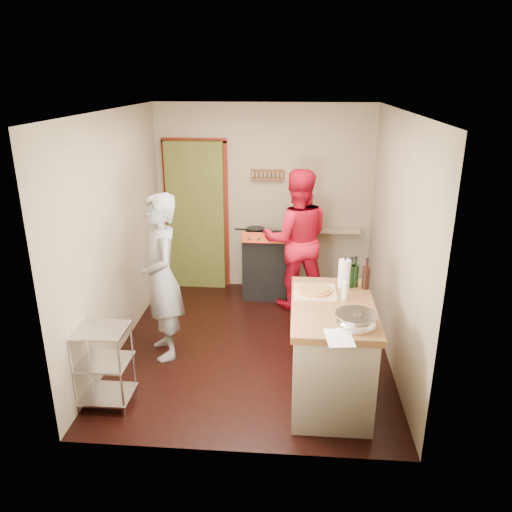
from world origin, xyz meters
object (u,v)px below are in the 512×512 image
Objects in this scene: stove at (265,264)px; wire_shelving at (104,363)px; person_red at (297,240)px; island at (331,349)px; person_stripe at (161,278)px.

stove is 2.94m from wire_shelving.
person_red is at bearing -35.34° from stove.
island is (2.09, 0.30, 0.07)m from wire_shelving.
wire_shelving is 0.57× the size of island.
person_red is at bearing 108.35° from person_stripe.
stove reaches higher than wire_shelving.
wire_shelving is (-1.33, -2.62, -0.01)m from stove.
island is 0.78× the size of person_stripe.
stove is at bearing 123.41° from person_stripe.
person_red reaches higher than wire_shelving.
person_stripe is at bearing 71.21° from wire_shelving.
person_red is at bearing 53.04° from wire_shelving.
person_stripe is 1.98m from person_red.
island is (0.76, -2.32, 0.06)m from stove.
person_stripe reaches higher than stove.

